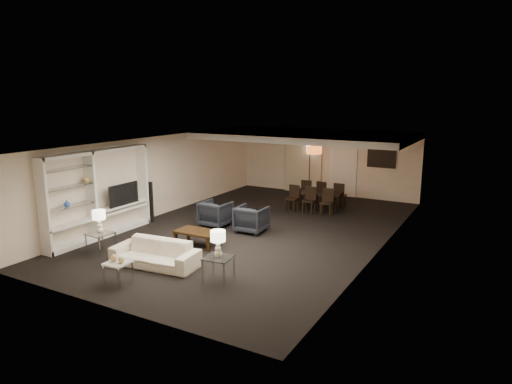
{
  "coord_description": "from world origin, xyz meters",
  "views": [
    {
      "loc": [
        6.04,
        -10.85,
        3.76
      ],
      "look_at": [
        0.0,
        0.0,
        1.1
      ],
      "focal_mm": 32.0,
      "sensor_mm": 36.0,
      "label": 1
    }
  ],
  "objects_px": {
    "floor_speaker": "(150,202)",
    "marble_table": "(118,273)",
    "sofa": "(155,253)",
    "television": "(121,194)",
    "chair_fl": "(307,191)",
    "chair_fr": "(340,195)",
    "vase_blue": "(67,203)",
    "side_table_right": "(219,269)",
    "floor_lamp": "(309,170)",
    "armchair_right": "(251,219)",
    "dining_table": "(316,200)",
    "armchair_left": "(216,214)",
    "coffee_table": "(198,238)",
    "pendant_light": "(314,150)",
    "side_table_left": "(101,243)",
    "table_lamp_right": "(218,244)",
    "chair_nr": "(327,202)",
    "chair_nm": "(309,200)",
    "table_lamp_left": "(99,222)",
    "chair_fm": "(323,193)",
    "chair_nl": "(292,198)"
  },
  "relations": [
    {
      "from": "armchair_right",
      "to": "dining_table",
      "type": "distance_m",
      "value": 3.41
    },
    {
      "from": "coffee_table",
      "to": "chair_nr",
      "type": "distance_m",
      "value": 4.77
    },
    {
      "from": "side_table_left",
      "to": "sofa",
      "type": "bearing_deg",
      "value": 0.0
    },
    {
      "from": "chair_nl",
      "to": "television",
      "type": "bearing_deg",
      "value": -124.83
    },
    {
      "from": "armchair_right",
      "to": "television",
      "type": "distance_m",
      "value": 3.7
    },
    {
      "from": "dining_table",
      "to": "chair_nm",
      "type": "height_order",
      "value": "chair_nm"
    },
    {
      "from": "sofa",
      "to": "dining_table",
      "type": "distance_m",
      "value": 6.77
    },
    {
      "from": "table_lamp_right",
      "to": "table_lamp_left",
      "type": "bearing_deg",
      "value": 180.0
    },
    {
      "from": "coffee_table",
      "to": "armchair_right",
      "type": "height_order",
      "value": "armchair_right"
    },
    {
      "from": "coffee_table",
      "to": "pendant_light",
      "type": "bearing_deg",
      "value": 80.3
    },
    {
      "from": "side_table_right",
      "to": "table_lamp_right",
      "type": "height_order",
      "value": "table_lamp_right"
    },
    {
      "from": "pendant_light",
      "to": "dining_table",
      "type": "xyz_separation_m",
      "value": [
        0.27,
        -0.35,
        -1.64
      ]
    },
    {
      "from": "pendant_light",
      "to": "floor_lamp",
      "type": "relative_size",
      "value": 0.28
    },
    {
      "from": "marble_table",
      "to": "floor_lamp",
      "type": "relative_size",
      "value": 0.24
    },
    {
      "from": "marble_table",
      "to": "floor_lamp",
      "type": "height_order",
      "value": "floor_lamp"
    },
    {
      "from": "chair_fr",
      "to": "vase_blue",
      "type": "bearing_deg",
      "value": 55.79
    },
    {
      "from": "side_table_right",
      "to": "television",
      "type": "height_order",
      "value": "television"
    },
    {
      "from": "armchair_left",
      "to": "floor_speaker",
      "type": "height_order",
      "value": "floor_speaker"
    },
    {
      "from": "armchair_left",
      "to": "chair_fr",
      "type": "xyz_separation_m",
      "value": [
        2.4,
        4.01,
        0.05
      ]
    },
    {
      "from": "armchair_left",
      "to": "chair_fl",
      "type": "relative_size",
      "value": 0.97
    },
    {
      "from": "armchair_right",
      "to": "floor_speaker",
      "type": "relative_size",
      "value": 0.67
    },
    {
      "from": "coffee_table",
      "to": "table_lamp_right",
      "type": "bearing_deg",
      "value": -43.26
    },
    {
      "from": "armchair_right",
      "to": "table_lamp_right",
      "type": "xyz_separation_m",
      "value": [
        1.1,
        -3.3,
        0.42
      ]
    },
    {
      "from": "pendant_light",
      "to": "armchair_right",
      "type": "relative_size",
      "value": 0.64
    },
    {
      "from": "coffee_table",
      "to": "sofa",
      "type": "bearing_deg",
      "value": -90.0
    },
    {
      "from": "sofa",
      "to": "floor_lamp",
      "type": "relative_size",
      "value": 1.05
    },
    {
      "from": "floor_lamp",
      "to": "chair_nr",
      "type": "bearing_deg",
      "value": -57.5
    },
    {
      "from": "vase_blue",
      "to": "marble_table",
      "type": "bearing_deg",
      "value": -20.55
    },
    {
      "from": "television",
      "to": "chair_fl",
      "type": "bearing_deg",
      "value": -29.95
    },
    {
      "from": "chair_nr",
      "to": "chair_fr",
      "type": "height_order",
      "value": "same"
    },
    {
      "from": "armchair_right",
      "to": "table_lamp_left",
      "type": "relative_size",
      "value": 1.44
    },
    {
      "from": "coffee_table",
      "to": "dining_table",
      "type": "distance_m",
      "value": 5.2
    },
    {
      "from": "side_table_right",
      "to": "floor_lamp",
      "type": "distance_m",
      "value": 8.89
    },
    {
      "from": "armchair_left",
      "to": "chair_nr",
      "type": "height_order",
      "value": "chair_nr"
    },
    {
      "from": "sofa",
      "to": "television",
      "type": "height_order",
      "value": "television"
    },
    {
      "from": "marble_table",
      "to": "chair_nr",
      "type": "bearing_deg",
      "value": 75.83
    },
    {
      "from": "side_table_right",
      "to": "dining_table",
      "type": "bearing_deg",
      "value": 94.33
    },
    {
      "from": "pendant_light",
      "to": "sofa",
      "type": "xyz_separation_m",
      "value": [
        -0.93,
        -7.01,
        -1.63
      ]
    },
    {
      "from": "chair_fm",
      "to": "table_lamp_left",
      "type": "bearing_deg",
      "value": 75.49
    },
    {
      "from": "side_table_left",
      "to": "chair_nr",
      "type": "distance_m",
      "value": 6.96
    },
    {
      "from": "chair_nm",
      "to": "vase_blue",
      "type": "bearing_deg",
      "value": -124.93
    },
    {
      "from": "table_lamp_right",
      "to": "dining_table",
      "type": "bearing_deg",
      "value": 94.33
    },
    {
      "from": "floor_speaker",
      "to": "marble_table",
      "type": "bearing_deg",
      "value": -76.15
    },
    {
      "from": "side_table_left",
      "to": "vase_blue",
      "type": "relative_size",
      "value": 3.19
    },
    {
      "from": "chair_fl",
      "to": "chair_nm",
      "type": "bearing_deg",
      "value": 107.67
    },
    {
      "from": "chair_fl",
      "to": "chair_fr",
      "type": "bearing_deg",
      "value": 172.89
    },
    {
      "from": "armchair_right",
      "to": "chair_fr",
      "type": "distance_m",
      "value": 4.19
    },
    {
      "from": "coffee_table",
      "to": "vase_blue",
      "type": "xyz_separation_m",
      "value": [
        -2.68,
        -1.69,
        0.95
      ]
    },
    {
      "from": "sofa",
      "to": "armchair_left",
      "type": "bearing_deg",
      "value": 94.31
    },
    {
      "from": "floor_speaker",
      "to": "chair_nr",
      "type": "height_order",
      "value": "floor_speaker"
    }
  ]
}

